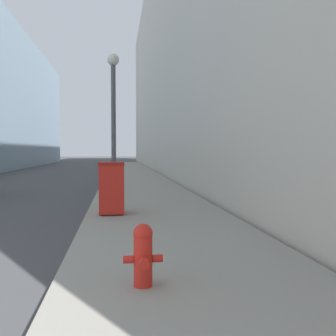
# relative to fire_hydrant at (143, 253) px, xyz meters

# --- Properties ---
(sidewalk_right) EXTENTS (3.53, 60.00, 0.15)m
(sidewalk_right) POSITION_rel_fire_hydrant_xyz_m (0.70, 16.21, -0.46)
(sidewalk_right) COLOR gray
(sidewalk_right) RESTS_ON ground
(building_right_stone) EXTENTS (12.00, 60.00, 17.89)m
(building_right_stone) POSITION_rel_fire_hydrant_xyz_m (8.57, 24.21, 8.41)
(building_right_stone) COLOR beige
(building_right_stone) RESTS_ON ground
(fire_hydrant) EXTENTS (0.46, 0.34, 0.72)m
(fire_hydrant) POSITION_rel_fire_hydrant_xyz_m (0.00, 0.00, 0.00)
(fire_hydrant) COLOR red
(fire_hydrant) RESTS_ON sidewalk_right
(trash_bin) EXTENTS (0.62, 0.64, 1.28)m
(trash_bin) POSITION_rel_fire_hydrant_xyz_m (-0.43, 4.99, 0.27)
(trash_bin) COLOR red
(trash_bin) RESTS_ON sidewalk_right
(lamppost) EXTENTS (0.42, 0.42, 4.97)m
(lamppost) POSITION_rel_fire_hydrant_xyz_m (-0.42, 9.24, 2.51)
(lamppost) COLOR #4C4C51
(lamppost) RESTS_ON sidewalk_right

